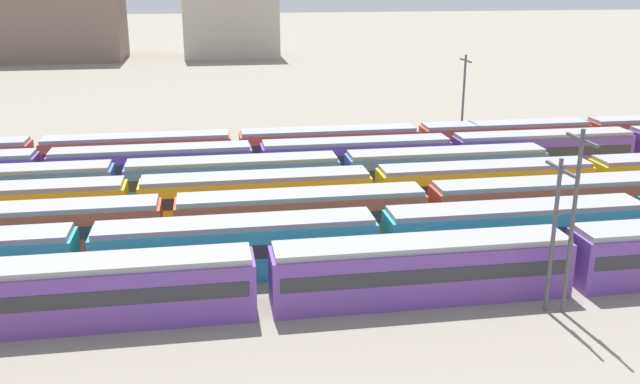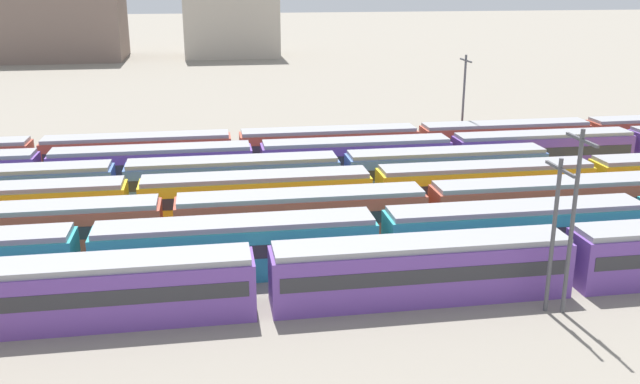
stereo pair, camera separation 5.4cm
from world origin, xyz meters
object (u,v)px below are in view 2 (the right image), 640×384
object	(u,v)px
train_track_0	(262,280)
catenary_pole_0	(554,228)
train_track_4	(234,179)
catenary_pole_1	(463,99)
train_track_6	(418,143)
catenary_pole_2	(573,215)
train_track_5	(451,154)
train_track_3	(374,191)
train_track_2	(546,203)
train_track_1	(380,239)

from	to	relation	value
train_track_0	catenary_pole_0	bearing A→B (deg)	-9.52
train_track_4	catenary_pole_1	world-z (taller)	catenary_pole_1
train_track_6	catenary_pole_2	xyz separation A→B (m)	(-1.74, -34.29, 4.06)
catenary_pole_0	train_track_5	bearing A→B (deg)	81.45
train_track_3	train_track_4	bearing A→B (deg)	154.75
train_track_0	train_track_3	world-z (taller)	same
train_track_4	train_track_0	bearing A→B (deg)	-87.94
catenary_pole_1	train_track_3	bearing A→B (deg)	-127.49
train_track_2	train_track_6	bearing A→B (deg)	100.42
train_track_2	train_track_3	distance (m)	13.38
train_track_0	catenary_pole_0	size ratio (longest dim) A/B	8.18
train_track_0	catenary_pole_2	xyz separation A→B (m)	(17.04, -3.09, 4.06)
catenary_pole_1	catenary_pole_2	bearing A→B (deg)	-101.35
train_track_4	catenary_pole_1	bearing A→B (deg)	27.88
train_track_0	train_track_2	size ratio (longest dim) A/B	0.80
train_track_3	train_track_1	bearing A→B (deg)	-101.17
train_track_1	train_track_5	world-z (taller)	same
train_track_6	catenary_pole_2	distance (m)	34.57
train_track_2	catenary_pole_2	bearing A→B (deg)	-112.40
train_track_5	train_track_6	size ratio (longest dim) A/B	1.00
catenary_pole_1	train_track_0	bearing A→B (deg)	-125.67
train_track_0	catenary_pole_1	xyz separation A→B (m)	(24.52, 34.17, 3.90)
train_track_0	train_track_5	world-z (taller)	same
train_track_0	catenary_pole_1	world-z (taller)	catenary_pole_1
catenary_pole_1	train_track_2	bearing A→B (deg)	-94.62
train_track_2	catenary_pole_2	world-z (taller)	catenary_pole_2
train_track_4	catenary_pole_2	bearing A→B (deg)	-53.33
train_track_2	train_track_6	distance (m)	21.15
train_track_0	catenary_pole_1	distance (m)	42.24
train_track_1	train_track_5	distance (m)	24.15
train_track_3	catenary_pole_2	bearing A→B (deg)	-70.11
train_track_0	catenary_pole_2	distance (m)	17.79
train_track_3	catenary_pole_1	xyz separation A→B (m)	(14.24, 18.57, 3.90)
train_track_3	catenary_pole_0	world-z (taller)	catenary_pole_0
catenary_pole_0	catenary_pole_1	distance (m)	37.82
train_track_6	catenary_pole_0	size ratio (longest dim) A/B	12.32
train_track_1	train_track_2	distance (m)	15.29
train_track_5	catenary_pole_0	world-z (taller)	catenary_pole_0
train_track_1	train_track_2	size ratio (longest dim) A/B	0.80
train_track_1	train_track_3	bearing A→B (deg)	78.83
catenary_pole_1	train_track_6	bearing A→B (deg)	-152.69
train_track_0	catenary_pole_0	xyz separation A→B (m)	(16.18, -2.72, 3.20)
train_track_6	catenary_pole_0	xyz separation A→B (m)	(-2.59, -33.92, 3.20)
train_track_0	train_track_5	xyz separation A→B (m)	(20.50, 26.00, 0.00)
train_track_2	train_track_4	distance (m)	25.56
train_track_1	catenary_pole_0	distance (m)	11.67
train_track_0	train_track_4	bearing A→B (deg)	92.06
train_track_0	train_track_6	bearing A→B (deg)	58.96
train_track_6	catenary_pole_0	bearing A→B (deg)	-94.37
train_track_0	train_track_4	distance (m)	20.81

